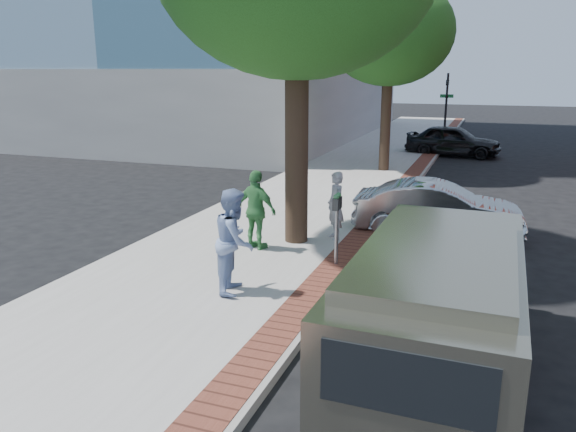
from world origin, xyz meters
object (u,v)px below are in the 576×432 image
at_px(van, 439,299).
at_px(parking_meter, 337,214).
at_px(person_gray, 335,206).
at_px(person_officer, 235,241).
at_px(sedan_silver, 438,209).
at_px(person_green, 257,210).
at_px(bg_car, 453,140).

bearing_deg(van, parking_meter, 125.83).
xyz_separation_m(parking_meter, person_gray, (-0.51, 1.73, -0.27)).
relative_size(person_officer, sedan_silver, 0.46).
bearing_deg(person_green, van, 154.89).
bearing_deg(sedan_silver, van, -178.06).
xyz_separation_m(person_gray, van, (2.81, -5.03, 0.10)).
distance_m(person_officer, sedan_silver, 6.09).
relative_size(parking_meter, person_officer, 0.79).
distance_m(person_officer, person_green, 2.45).
relative_size(person_gray, bg_car, 0.36).
relative_size(person_officer, bg_car, 0.43).
height_order(parking_meter, sedan_silver, parking_meter).
height_order(person_officer, person_green, person_officer).
bearing_deg(person_gray, bg_car, 137.65).
bearing_deg(sedan_silver, person_green, 125.76).
relative_size(parking_meter, van, 0.28).
xyz_separation_m(person_officer, bg_car, (2.29, 19.06, -0.34)).
bearing_deg(parking_meter, van, -55.09).
height_order(sedan_silver, bg_car, bg_car).
relative_size(person_gray, sedan_silver, 0.39).
bearing_deg(sedan_silver, person_officer, 147.20).
distance_m(person_officer, van, 3.85).
bearing_deg(bg_car, sedan_silver, -172.10).
distance_m(parking_meter, bg_car, 17.13).
height_order(person_officer, bg_car, person_officer).
distance_m(sedan_silver, bg_car, 13.77).
height_order(person_officer, van, person_officer).
xyz_separation_m(person_gray, person_officer, (-0.80, -3.70, 0.14)).
height_order(parking_meter, person_gray, person_gray).
height_order(sedan_silver, van, van).
distance_m(person_gray, van, 5.76).
relative_size(sedan_silver, bg_car, 0.93).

